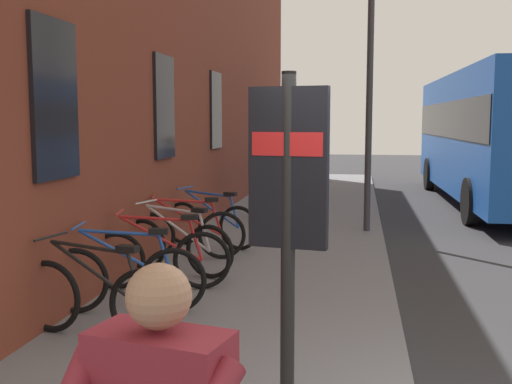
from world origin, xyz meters
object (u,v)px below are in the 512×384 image
at_px(bicycle_nearest_sign, 176,246).
at_px(bicycle_under_window, 187,234).
at_px(street_lamp, 370,65).
at_px(bicycle_by_door, 160,258).
at_px(transit_info_sign, 288,190).
at_px(city_bus, 496,131).
at_px(pedestrian_crossing_street, 262,169).
at_px(bicycle_far_end, 95,299).
at_px(bicycle_leaning_wall, 211,224).
at_px(bicycle_end_of_row, 125,278).

xyz_separation_m(bicycle_nearest_sign, bicycle_under_window, (0.89, 0.10, 0.00)).
distance_m(bicycle_nearest_sign, street_lamp, 5.31).
bearing_deg(bicycle_by_door, transit_info_sign, -146.96).
height_order(transit_info_sign, city_bus, city_bus).
relative_size(bicycle_nearest_sign, pedestrian_crossing_street, 0.99).
bearing_deg(bicycle_far_end, transit_info_sign, -121.12).
bearing_deg(bicycle_leaning_wall, city_bus, -39.66).
height_order(bicycle_end_of_row, street_lamp, street_lamp).
distance_m(bicycle_leaning_wall, city_bus, 9.26).
bearing_deg(bicycle_nearest_sign, street_lamp, -34.21).
height_order(transit_info_sign, pedestrian_crossing_street, transit_info_sign).
height_order(bicycle_nearest_sign, bicycle_leaning_wall, same).
bearing_deg(pedestrian_crossing_street, city_bus, -52.91).
bearing_deg(bicycle_leaning_wall, street_lamp, -52.03).
bearing_deg(bicycle_far_end, bicycle_end_of_row, 0.71).
xyz_separation_m(bicycle_under_window, bicycle_leaning_wall, (0.92, -0.14, 0.00)).
bearing_deg(pedestrian_crossing_street, bicycle_end_of_row, 175.95).
distance_m(bicycle_by_door, transit_info_sign, 3.72).
height_order(bicycle_far_end, pedestrian_crossing_street, pedestrian_crossing_street).
bearing_deg(transit_info_sign, bicycle_nearest_sign, 27.59).
height_order(bicycle_far_end, transit_info_sign, transit_info_sign).
height_order(bicycle_end_of_row, bicycle_leaning_wall, same).
bearing_deg(transit_info_sign, bicycle_leaning_wall, 19.04).
height_order(bicycle_by_door, bicycle_nearest_sign, same).
xyz_separation_m(transit_info_sign, pedestrian_crossing_street, (8.42, 1.52, -0.54)).
bearing_deg(bicycle_leaning_wall, bicycle_by_door, 179.64).
bearing_deg(bicycle_nearest_sign, bicycle_end_of_row, 178.52).
distance_m(bicycle_far_end, bicycle_by_door, 1.76).
xyz_separation_m(bicycle_by_door, bicycle_nearest_sign, (0.76, 0.02, -0.00)).
relative_size(bicycle_end_of_row, street_lamp, 0.34).
distance_m(city_bus, pedestrian_crossing_street, 6.89).
bearing_deg(bicycle_under_window, pedestrian_crossing_street, -7.65).
distance_m(bicycle_under_window, city_bus, 10.05).
relative_size(bicycle_far_end, pedestrian_crossing_street, 1.01).
relative_size(pedestrian_crossing_street, street_lamp, 0.33).
height_order(bicycle_by_door, bicycle_under_window, same).
bearing_deg(pedestrian_crossing_street, bicycle_nearest_sign, 175.01).
bearing_deg(bicycle_under_window, transit_info_sign, -156.07).
height_order(bicycle_far_end, bicycle_nearest_sign, same).
relative_size(bicycle_end_of_row, pedestrian_crossing_street, 1.01).
relative_size(bicycle_under_window, city_bus, 0.16).
relative_size(bicycle_by_door, pedestrian_crossing_street, 1.01).
distance_m(transit_info_sign, city_bus, 13.16).
bearing_deg(bicycle_nearest_sign, bicycle_far_end, 179.20).
relative_size(bicycle_under_window, street_lamp, 0.33).
bearing_deg(pedestrian_crossing_street, bicycle_far_end, 176.46).
bearing_deg(street_lamp, bicycle_nearest_sign, 145.79).
distance_m(bicycle_far_end, bicycle_nearest_sign, 2.51).
height_order(bicycle_end_of_row, bicycle_under_window, same).
bearing_deg(bicycle_end_of_row, pedestrian_crossing_street, -4.05).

